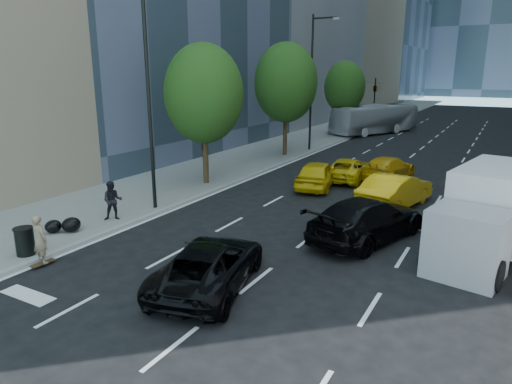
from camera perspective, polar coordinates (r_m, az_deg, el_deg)
The scene contains 21 objects.
ground at distance 14.57m, azimuth -3.45°, elevation -10.13°, with size 160.00×160.00×0.00m, color black.
sidewalk_left at distance 44.56m, azimuth 7.69°, elevation 6.97°, with size 6.00×120.00×0.15m, color slate.
lamp_near at distance 20.24m, azimuth -13.01°, elevation 13.58°, with size 2.13×0.22×10.00m.
lamp_far at distance 35.73m, azimuth 7.23°, elevation 14.28°, with size 2.13×0.22×10.00m.
tree_near at distance 24.72m, azimuth -6.55°, elevation 12.09°, with size 4.20×4.20×7.46m.
tree_mid at distance 33.35m, azimuth 3.76°, elevation 13.47°, with size 4.50×4.50×7.99m.
tree_far at distance 45.44m, azimuth 11.02°, elevation 12.75°, with size 3.90×3.90×6.92m.
traffic_signal at distance 52.88m, azimuth 14.66°, elevation 12.40°, with size 2.48×0.53×5.20m.
skateboarder at distance 16.31m, azimuth -25.36°, elevation -5.71°, with size 0.59×0.39×1.63m, color #897455.
black_sedan_lincoln at distance 13.54m, azimuth -5.82°, elevation -9.04°, with size 2.27×4.92×1.37m, color black.
black_sedan_mercedes at distance 17.52m, azimuth 13.74°, elevation -3.32°, with size 2.26×5.55×1.61m, color black.
taxi_a at distance 24.84m, azimuth 7.67°, elevation 2.22°, with size 1.76×4.38×1.49m, color gold.
taxi_b at distance 22.06m, azimuth 17.02°, elevation 0.19°, with size 1.68×4.83×1.59m, color #DAA40B.
taxi_c at distance 26.99m, azimuth 11.45°, elevation 2.82°, with size 2.09×4.54×1.26m, color gold.
taxi_d at distance 27.79m, azimuth 16.21°, elevation 2.93°, with size 1.85×4.55×1.32m, color #CE950A.
city_bus at distance 47.60m, azimuth 14.66°, elevation 8.84°, with size 2.49×10.66×2.97m, color #B7B8BD.
box_truck at distance 17.37m, azimuth 27.06°, elevation -2.27°, with size 3.37×6.53×2.98m.
pedestrian_a at distance 19.70m, azimuth -17.49°, elevation -1.05°, with size 0.80×0.62×1.64m, color black.
pedestrian_b at distance 31.77m, azimuth -6.48°, elevation 5.41°, with size 0.93×0.39×1.59m, color black.
trash_can at distance 17.24m, azimuth -26.93°, elevation -5.57°, with size 0.61×0.61×0.91m, color black.
garbage_bags at distance 19.03m, azimuth -22.87°, elevation -3.86°, with size 1.14×1.10×0.56m.
Camera 1 is at (7.18, -11.07, 6.17)m, focal length 32.00 mm.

